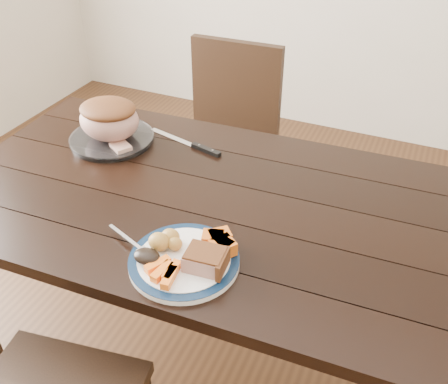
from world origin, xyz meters
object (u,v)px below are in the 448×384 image
at_px(dining_table, 203,219).
at_px(carving_knife, 197,146).
at_px(dinner_plate, 184,261).
at_px(pork_slice, 205,260).
at_px(serving_platter, 112,140).
at_px(roast_joint, 109,120).
at_px(fork, 133,243).
at_px(chair_far, 227,136).

distance_m(dining_table, carving_knife, 0.30).
distance_m(dinner_plate, pork_slice, 0.07).
height_order(dinner_plate, serving_platter, serving_platter).
bearing_deg(dining_table, serving_platter, 159.35).
bearing_deg(serving_platter, pork_slice, -37.82).
bearing_deg(pork_slice, roast_joint, 142.18).
bearing_deg(fork, dining_table, 98.43).
distance_m(serving_platter, pork_slice, 0.75).
height_order(chair_far, pork_slice, chair_far).
bearing_deg(serving_platter, carving_knife, 15.75).
bearing_deg(dining_table, dinner_plate, -73.30).
relative_size(dining_table, dinner_plate, 5.74).
relative_size(chair_far, pork_slice, 9.48).
distance_m(dinner_plate, fork, 0.15).
xyz_separation_m(dining_table, serving_platter, (-0.44, 0.17, 0.10)).
xyz_separation_m(chair_far, carving_knife, (0.10, -0.49, 0.23)).
bearing_deg(pork_slice, fork, 179.66).
distance_m(dinner_plate, carving_knife, 0.58).
height_order(dining_table, serving_platter, serving_platter).
height_order(dinner_plate, roast_joint, roast_joint).
relative_size(dining_table, carving_knife, 5.19).
bearing_deg(dinner_plate, roast_joint, 139.32).
bearing_deg(dining_table, carving_knife, 119.60).
bearing_deg(chair_far, pork_slice, 109.27).
bearing_deg(fork, pork_slice, 20.52).
relative_size(serving_platter, roast_joint, 1.36).
relative_size(dinner_plate, serving_platter, 0.98).
bearing_deg(serving_platter, chair_far, 70.78).
height_order(chair_far, fork, chair_far).
relative_size(pork_slice, roast_joint, 0.46).
relative_size(dinner_plate, roast_joint, 1.33).
distance_m(dinner_plate, serving_platter, 0.69).
xyz_separation_m(dining_table, carving_knife, (-0.14, 0.25, 0.10)).
bearing_deg(carving_knife, chair_far, 115.27).
bearing_deg(serving_platter, roast_joint, 0.00).
bearing_deg(serving_platter, dining_table, -20.65).
bearing_deg(pork_slice, dining_table, 117.10).
distance_m(pork_slice, carving_knife, 0.62).
distance_m(dining_table, serving_platter, 0.48).
distance_m(serving_platter, fork, 0.59).
relative_size(chair_far, fork, 5.40).
height_order(dining_table, dinner_plate, dinner_plate).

